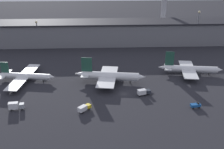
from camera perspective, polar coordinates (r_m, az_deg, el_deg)
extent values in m
plane|color=#26262B|center=(148.98, 2.45, -3.95)|extent=(600.00, 600.00, 0.00)
cube|color=slate|center=(227.77, 0.64, 8.37)|extent=(209.25, 21.45, 17.04)
cube|color=black|center=(225.49, 0.65, 10.60)|extent=(209.25, 23.45, 1.20)
cylinder|color=white|center=(169.64, -17.10, -0.27)|extent=(28.86, 7.34, 3.27)
cylinder|color=#ADB2B7|center=(169.87, -17.08, -0.45)|extent=(27.37, 6.64, 2.78)
cone|color=white|center=(164.44, -12.16, -0.50)|extent=(4.33, 3.64, 3.11)
cone|color=white|center=(176.01, -21.77, 0.01)|extent=(5.26, 3.45, 2.78)
cube|color=#1E4738|center=(172.77, -20.99, 1.37)|extent=(4.59, 1.05, 6.45)
cube|color=white|center=(174.63, -20.95, 0.05)|extent=(5.15, 13.69, 0.24)
cube|color=white|center=(170.35, -17.53, -0.38)|extent=(12.43, 37.76, 0.36)
cylinder|color=gray|center=(179.24, -16.00, 0.63)|extent=(3.82, 2.30, 1.80)
cylinder|color=gray|center=(161.91, -18.55, -2.27)|extent=(3.82, 2.30, 1.80)
cylinder|color=black|center=(167.06, -13.82, -1.16)|extent=(0.50, 0.50, 1.47)
cylinder|color=black|center=(172.22, -17.29, -0.80)|extent=(0.50, 0.50, 1.47)
cylinder|color=black|center=(170.05, -17.61, -1.16)|extent=(0.50, 0.50, 1.47)
cylinder|color=white|center=(159.80, -0.31, -0.26)|extent=(32.53, 8.92, 4.37)
cylinder|color=#ADB2B7|center=(160.11, -0.31, -0.51)|extent=(30.84, 8.05, 3.71)
cone|color=white|center=(159.07, 5.95, -0.51)|extent=(5.78, 4.85, 4.15)
cone|color=white|center=(162.32, -6.52, 0.10)|extent=(7.01, 4.61, 3.71)
cube|color=#1E4738|center=(159.20, -5.17, 2.03)|extent=(6.11, 1.27, 8.32)
cube|color=white|center=(161.52, -5.32, 0.16)|extent=(5.87, 11.34, 0.24)
cube|color=white|center=(160.19, -0.88, -0.41)|extent=(13.80, 31.14, 0.36)
cylinder|color=gray|center=(168.33, -0.23, 0.30)|extent=(5.10, 3.06, 2.40)
cylinder|color=gray|center=(153.14, -0.88, -2.21)|extent=(5.10, 3.06, 2.40)
cylinder|color=black|center=(160.44, 3.70, -1.45)|extent=(0.50, 0.50, 1.97)
cylinder|color=black|center=(162.86, -0.81, -1.00)|extent=(0.50, 0.50, 1.97)
cylinder|color=black|center=(159.72, -0.95, -1.52)|extent=(0.50, 0.50, 1.97)
cylinder|color=white|center=(177.40, 15.71, 1.13)|extent=(31.65, 8.20, 3.75)
cylinder|color=#ADB2B7|center=(177.64, 15.69, 0.93)|extent=(30.02, 7.42, 3.19)
cone|color=white|center=(181.21, 20.95, 0.89)|extent=(4.96, 4.17, 3.56)
cone|color=white|center=(175.01, 10.24, 1.45)|extent=(6.02, 3.96, 3.19)
cube|color=#1E4738|center=(173.25, 11.64, 3.21)|extent=(5.25, 1.15, 8.63)
cube|color=white|center=(175.21, 11.28, 1.49)|extent=(5.18, 10.70, 0.24)
cube|color=white|center=(177.29, 15.20, 1.01)|extent=(12.24, 29.40, 0.36)
cylinder|color=gray|center=(185.22, 15.09, 1.59)|extent=(4.38, 2.63, 2.06)
cylinder|color=gray|center=(170.73, 15.85, -0.44)|extent=(4.38, 2.63, 2.06)
cylinder|color=black|center=(180.73, 19.05, 0.18)|extent=(0.50, 0.50, 1.69)
cylinder|color=black|center=(179.51, 15.05, 0.54)|extent=(0.50, 0.50, 1.69)
cylinder|color=black|center=(176.79, 15.19, 0.15)|extent=(0.50, 0.50, 1.69)
cube|color=gold|center=(135.21, -4.86, -6.39)|extent=(3.17, 3.16, 1.67)
cube|color=silver|center=(132.89, -6.02, -6.88)|extent=(4.68, 4.75, 2.23)
cylinder|color=black|center=(136.22, -5.18, -6.69)|extent=(1.06, 1.07, 0.90)
cylinder|color=black|center=(135.09, -4.64, -6.96)|extent=(1.06, 1.07, 0.90)
cylinder|color=black|center=(133.67, -6.54, -7.41)|extent=(1.06, 1.07, 0.90)
cylinder|color=black|center=(132.52, -6.00, -7.68)|extent=(1.06, 1.07, 0.90)
cube|color=#282D38|center=(149.03, 7.36, -3.42)|extent=(2.68, 3.03, 1.85)
cube|color=silver|center=(147.45, 6.07, -3.53)|extent=(4.77, 3.64, 2.46)
cylinder|color=black|center=(150.26, 7.11, -3.68)|extent=(1.04, 0.87, 0.90)
cylinder|color=black|center=(148.73, 7.42, -4.00)|extent=(1.04, 0.87, 0.90)
cylinder|color=black|center=(148.58, 5.58, -3.94)|extent=(1.04, 0.87, 0.90)
cylinder|color=black|center=(147.04, 5.88, -4.27)|extent=(1.04, 0.87, 0.90)
cube|color=#195199|center=(141.56, 16.61, -5.99)|extent=(5.03, 2.88, 1.33)
cube|color=black|center=(141.57, 17.09, -5.56)|extent=(0.92, 1.63, 0.80)
cylinder|color=black|center=(143.30, 16.96, -6.08)|extent=(0.97, 0.68, 0.90)
cylinder|color=black|center=(142.06, 17.26, -6.40)|extent=(0.97, 0.68, 0.90)
cylinder|color=black|center=(141.98, 15.87, -6.24)|extent=(0.97, 0.68, 0.90)
cylinder|color=black|center=(140.73, 16.16, -6.56)|extent=(0.97, 0.68, 0.90)
cube|color=#9EA3A8|center=(140.93, -17.84, -6.06)|extent=(2.40, 2.59, 2.36)
cube|color=silver|center=(141.46, -19.41, -5.99)|extent=(4.68, 2.84, 3.15)
cylinder|color=black|center=(142.43, -17.80, -6.40)|extent=(0.96, 0.69, 0.90)
cylinder|color=black|center=(140.91, -17.90, -6.76)|extent=(0.96, 0.69, 0.90)
cylinder|color=black|center=(143.29, -19.62, -6.47)|extent=(0.96, 0.69, 0.90)
cylinder|color=black|center=(141.79, -19.73, -6.83)|extent=(0.96, 0.69, 0.90)
cylinder|color=slate|center=(223.30, -14.85, 7.63)|extent=(0.70, 0.70, 19.89)
sphere|color=beige|center=(220.71, -15.14, 10.25)|extent=(1.80, 1.80, 1.80)
cylinder|color=slate|center=(229.99, 16.90, 8.69)|extent=(0.70, 0.70, 26.31)
sphere|color=beige|center=(227.01, 17.32, 12.03)|extent=(1.80, 1.80, 1.80)
cylinder|color=#99999E|center=(257.93, 10.45, 12.92)|extent=(4.40, 4.40, 44.12)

